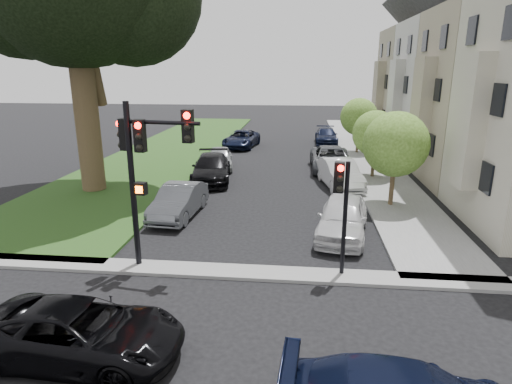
# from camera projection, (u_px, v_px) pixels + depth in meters

# --- Properties ---
(ground) EXTENTS (140.00, 140.00, 0.00)m
(ground) POSITION_uv_depth(u_px,v_px,m) (238.00, 306.00, 12.40)
(ground) COLOR black
(ground) RESTS_ON ground
(grass_strip) EXTENTS (8.00, 44.00, 0.12)m
(grass_strip) POSITION_uv_depth(u_px,v_px,m) (174.00, 149.00, 36.21)
(grass_strip) COLOR #26461B
(grass_strip) RESTS_ON ground
(sidewalk_right) EXTENTS (3.50, 44.00, 0.12)m
(sidewalk_right) POSITION_uv_depth(u_px,v_px,m) (363.00, 152.00, 34.63)
(sidewalk_right) COLOR slate
(sidewalk_right) RESTS_ON ground
(sidewalk_cross) EXTENTS (60.00, 1.00, 0.12)m
(sidewalk_cross) POSITION_uv_depth(u_px,v_px,m) (247.00, 272.00, 14.29)
(sidewalk_cross) COLOR slate
(sidewalk_cross) RESTS_ON ground
(house_b) EXTENTS (7.70, 7.55, 15.97)m
(house_b) POSITION_uv_depth(u_px,v_px,m) (495.00, 63.00, 24.02)
(house_b) COLOR #B6AA9E
(house_b) RESTS_ON ground
(house_c) EXTENTS (7.70, 7.55, 15.97)m
(house_c) POSITION_uv_depth(u_px,v_px,m) (451.00, 64.00, 31.18)
(house_c) COLOR #A59F99
(house_c) RESTS_ON ground
(house_d) EXTENTS (7.70, 7.55, 15.97)m
(house_d) POSITION_uv_depth(u_px,v_px,m) (423.00, 65.00, 38.35)
(house_d) COLOR tan
(house_d) RESTS_ON ground
(small_tree_a) EXTENTS (3.14, 3.14, 4.71)m
(small_tree_a) POSITION_uv_depth(u_px,v_px,m) (396.00, 144.00, 20.43)
(small_tree_a) COLOR brown
(small_tree_a) RESTS_ON ground
(small_tree_b) EXTENTS (2.80, 2.80, 4.20)m
(small_tree_b) POSITION_uv_depth(u_px,v_px,m) (375.00, 134.00, 26.07)
(small_tree_b) COLOR brown
(small_tree_b) RESTS_ON ground
(small_tree_c) EXTENTS (2.94, 2.94, 4.41)m
(small_tree_c) POSITION_uv_depth(u_px,v_px,m) (359.00, 117.00, 33.71)
(small_tree_c) COLOR brown
(small_tree_c) RESTS_ON ground
(traffic_signal_main) EXTENTS (2.77, 0.72, 5.65)m
(traffic_signal_main) POSITION_uv_depth(u_px,v_px,m) (144.00, 156.00, 13.79)
(traffic_signal_main) COLOR black
(traffic_signal_main) RESTS_ON ground
(traffic_signal_secondary) EXTENTS (0.51, 0.41, 3.88)m
(traffic_signal_secondary) POSITION_uv_depth(u_px,v_px,m) (342.00, 198.00, 13.44)
(traffic_signal_secondary) COLOR black
(traffic_signal_secondary) RESTS_ON ground
(car_cross_near) EXTENTS (5.02, 2.51, 1.36)m
(car_cross_near) POSITION_uv_depth(u_px,v_px,m) (79.00, 332.00, 10.01)
(car_cross_near) COLOR black
(car_cross_near) RESTS_ON ground
(car_parked_0) EXTENTS (2.66, 4.98, 1.61)m
(car_parked_0) POSITION_uv_depth(u_px,v_px,m) (343.00, 217.00, 17.35)
(car_parked_0) COLOR silver
(car_parked_0) RESTS_ON ground
(car_parked_1) EXTENTS (2.63, 5.09, 1.60)m
(car_parked_1) POSITION_uv_depth(u_px,v_px,m) (340.00, 174.00, 24.57)
(car_parked_1) COLOR silver
(car_parked_1) RESTS_ON ground
(car_parked_2) EXTENTS (2.76, 5.75, 1.58)m
(car_parked_2) POSITION_uv_depth(u_px,v_px,m) (331.00, 159.00, 28.55)
(car_parked_2) COLOR #3F4247
(car_parked_2) RESTS_ON ground
(car_parked_4) EXTENTS (1.96, 4.80, 1.39)m
(car_parked_4) POSITION_uv_depth(u_px,v_px,m) (326.00, 136.00, 38.96)
(car_parked_4) COLOR black
(car_parked_4) RESTS_ON ground
(car_parked_5) EXTENTS (1.86, 4.59, 1.48)m
(car_parked_5) POSITION_uv_depth(u_px,v_px,m) (179.00, 201.00, 19.69)
(car_parked_5) COLOR #3F4247
(car_parked_5) RESTS_ON ground
(car_parked_6) EXTENTS (2.97, 5.73, 1.59)m
(car_parked_6) POSITION_uv_depth(u_px,v_px,m) (211.00, 168.00, 25.91)
(car_parked_6) COLOR black
(car_parked_6) RESTS_ON ground
(car_parked_7) EXTENTS (2.40, 4.50, 1.45)m
(car_parked_7) POSITION_uv_depth(u_px,v_px,m) (220.00, 158.00, 29.27)
(car_parked_7) COLOR #999BA0
(car_parked_7) RESTS_ON ground
(car_parked_8) EXTENTS (3.01, 5.48, 1.45)m
(car_parked_8) POSITION_uv_depth(u_px,v_px,m) (241.00, 139.00, 37.06)
(car_parked_8) COLOR black
(car_parked_8) RESTS_ON ground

